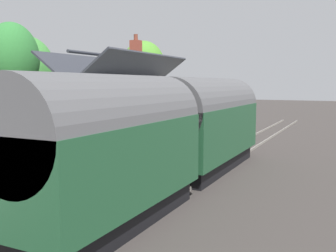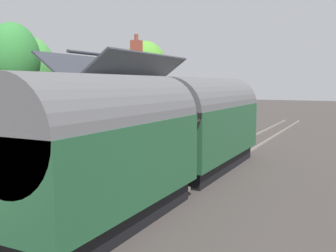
{
  "view_description": "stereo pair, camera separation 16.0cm",
  "coord_description": "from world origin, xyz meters",
  "px_view_note": "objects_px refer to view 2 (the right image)",
  "views": [
    {
      "loc": [
        -16.61,
        -7.12,
        4.06
      ],
      "look_at": [
        0.91,
        1.5,
        1.88
      ],
      "focal_mm": 40.72,
      "sensor_mm": 36.0,
      "label": 1
    },
    {
      "loc": [
        -16.54,
        -7.27,
        4.06
      ],
      "look_at": [
        0.91,
        1.5,
        1.88
      ],
      "focal_mm": 40.72,
      "sensor_mm": 36.0,
      "label": 2
    }
  ],
  "objects_px": {
    "planter_by_door": "(211,126)",
    "planter_bench_right": "(53,166)",
    "tree_far_right": "(145,65)",
    "tree_behind_building": "(28,72)",
    "station_building": "(120,110)",
    "tree_mid_background": "(13,59)",
    "bench_by_lamp": "(12,164)",
    "planter_corner_building": "(181,124)",
    "bench_platform_end": "(211,119)",
    "bench_near_building": "(61,155)",
    "train": "(172,132)",
    "lamp_post_platform": "(216,94)",
    "planter_bench_left": "(35,148)"
  },
  "relations": [
    {
      "from": "train",
      "to": "bench_near_building",
      "type": "distance_m",
      "value": 4.37
    },
    {
      "from": "tree_behind_building",
      "to": "planter_corner_building",
      "type": "bearing_deg",
      "value": -62.39
    },
    {
      "from": "train",
      "to": "planter_bench_right",
      "type": "distance_m",
      "value": 4.57
    },
    {
      "from": "planter_by_door",
      "to": "planter_bench_right",
      "type": "xyz_separation_m",
      "value": [
        -14.93,
        0.33,
        0.09
      ]
    },
    {
      "from": "station_building",
      "to": "planter_corner_building",
      "type": "bearing_deg",
      "value": -6.98
    },
    {
      "from": "planter_bench_right",
      "to": "tree_behind_building",
      "type": "bearing_deg",
      "value": 49.27
    },
    {
      "from": "bench_near_building",
      "to": "planter_bench_left",
      "type": "bearing_deg",
      "value": 65.45
    },
    {
      "from": "bench_by_lamp",
      "to": "lamp_post_platform",
      "type": "height_order",
      "value": "lamp_post_platform"
    },
    {
      "from": "train",
      "to": "lamp_post_platform",
      "type": "relative_size",
      "value": 4.46
    },
    {
      "from": "train",
      "to": "tree_mid_background",
      "type": "xyz_separation_m",
      "value": [
        2.64,
        11.43,
        3.25
      ]
    },
    {
      "from": "station_building",
      "to": "tree_mid_background",
      "type": "relative_size",
      "value": 1.12
    },
    {
      "from": "bench_platform_end",
      "to": "planter_bench_right",
      "type": "xyz_separation_m",
      "value": [
        -17.89,
        -0.79,
        -0.12
      ]
    },
    {
      "from": "bench_platform_end",
      "to": "bench_near_building",
      "type": "xyz_separation_m",
      "value": [
        -16.7,
        -0.06,
        0.0
      ]
    },
    {
      "from": "lamp_post_platform",
      "to": "tree_mid_background",
      "type": "distance_m",
      "value": 12.98
    },
    {
      "from": "tree_mid_background",
      "to": "planter_bench_left",
      "type": "bearing_deg",
      "value": -124.8
    },
    {
      "from": "tree_behind_building",
      "to": "bench_by_lamp",
      "type": "bearing_deg",
      "value": -135.58
    },
    {
      "from": "planter_corner_building",
      "to": "planter_bench_left",
      "type": "bearing_deg",
      "value": 174.29
    },
    {
      "from": "tree_behind_building",
      "to": "train",
      "type": "bearing_deg",
      "value": -114.6
    },
    {
      "from": "bench_by_lamp",
      "to": "lamp_post_platform",
      "type": "bearing_deg",
      "value": -5.38
    },
    {
      "from": "lamp_post_platform",
      "to": "tree_behind_building",
      "type": "xyz_separation_m",
      "value": [
        -5.08,
        12.15,
        1.53
      ]
    },
    {
      "from": "train",
      "to": "planter_by_door",
      "type": "distance_m",
      "value": 11.98
    },
    {
      "from": "bench_by_lamp",
      "to": "planter_by_door",
      "type": "relative_size",
      "value": 1.74
    },
    {
      "from": "planter_corner_building",
      "to": "planter_bench_left",
      "type": "relative_size",
      "value": 1.38
    },
    {
      "from": "bench_near_building",
      "to": "lamp_post_platform",
      "type": "distance_m",
      "value": 14.08
    },
    {
      "from": "planter_bench_left",
      "to": "tree_mid_background",
      "type": "relative_size",
      "value": 0.09
    },
    {
      "from": "station_building",
      "to": "planter_by_door",
      "type": "distance_m",
      "value": 7.43
    },
    {
      "from": "train",
      "to": "planter_corner_building",
      "type": "relative_size",
      "value": 16.21
    },
    {
      "from": "bench_by_lamp",
      "to": "planter_bench_right",
      "type": "height_order",
      "value": "bench_by_lamp"
    },
    {
      "from": "bench_near_building",
      "to": "planter_bench_left",
      "type": "distance_m",
      "value": 2.79
    },
    {
      "from": "tree_far_right",
      "to": "tree_mid_background",
      "type": "bearing_deg",
      "value": 179.98
    },
    {
      "from": "train",
      "to": "planter_bench_left",
      "type": "relative_size",
      "value": 22.39
    },
    {
      "from": "planter_by_door",
      "to": "planter_corner_building",
      "type": "height_order",
      "value": "planter_by_door"
    },
    {
      "from": "bench_by_lamp",
      "to": "planter_by_door",
      "type": "xyz_separation_m",
      "value": [
        15.81,
        -1.29,
        -0.21
      ]
    },
    {
      "from": "train",
      "to": "planter_bench_right",
      "type": "xyz_separation_m",
      "value": [
        -3.31,
        3.0,
        -0.98
      ]
    },
    {
      "from": "train",
      "to": "planter_bench_left",
      "type": "distance_m",
      "value": 6.42
    },
    {
      "from": "bench_by_lamp",
      "to": "planter_by_door",
      "type": "height_order",
      "value": "bench_by_lamp"
    },
    {
      "from": "planter_bench_left",
      "to": "bench_by_lamp",
      "type": "bearing_deg",
      "value": -144.42
    },
    {
      "from": "planter_bench_left",
      "to": "lamp_post_platform",
      "type": "height_order",
      "value": "lamp_post_platform"
    },
    {
      "from": "bench_by_lamp",
      "to": "bench_near_building",
      "type": "height_order",
      "value": "same"
    },
    {
      "from": "planter_corner_building",
      "to": "tree_behind_building",
      "type": "relative_size",
      "value": 0.13
    },
    {
      "from": "station_building",
      "to": "lamp_post_platform",
      "type": "relative_size",
      "value": 2.37
    },
    {
      "from": "bench_platform_end",
      "to": "bench_near_building",
      "type": "distance_m",
      "value": 16.7
    },
    {
      "from": "tree_mid_background",
      "to": "tree_far_right",
      "type": "bearing_deg",
      "value": -0.02
    },
    {
      "from": "bench_platform_end",
      "to": "tree_behind_building",
      "type": "height_order",
      "value": "tree_behind_building"
    },
    {
      "from": "tree_behind_building",
      "to": "bench_platform_end",
      "type": "bearing_deg",
      "value": -53.85
    },
    {
      "from": "station_building",
      "to": "planter_corner_building",
      "type": "distance_m",
      "value": 6.87
    },
    {
      "from": "station_building",
      "to": "tree_behind_building",
      "type": "distance_m",
      "value": 9.24
    },
    {
      "from": "bench_platform_end",
      "to": "bench_by_lamp",
      "type": "xyz_separation_m",
      "value": [
        -18.77,
        0.17,
        0.0
      ]
    },
    {
      "from": "planter_bench_right",
      "to": "tree_far_right",
      "type": "height_order",
      "value": "tree_far_right"
    },
    {
      "from": "planter_bench_left",
      "to": "tree_behind_building",
      "type": "height_order",
      "value": "tree_behind_building"
    }
  ]
}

